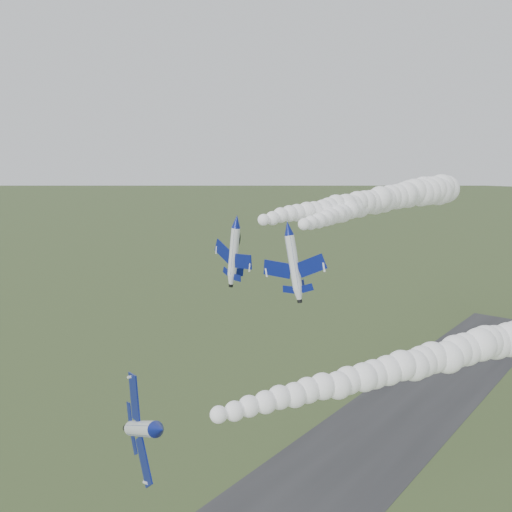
% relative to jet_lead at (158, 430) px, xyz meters
% --- Properties ---
extents(runway, '(24.00, 260.00, 0.04)m').
position_rel_jet_lead_xyz_m(runway, '(-7.35, 38.99, -30.23)').
color(runway, '#2A2A2D').
rests_on(runway, ground).
extents(jet_lead, '(8.22, 13.60, 10.80)m').
position_rel_jet_lead_xyz_m(jet_lead, '(0.00, 0.00, 0.00)').
color(jet_lead, white).
extents(smoke_trail_jet_lead, '(27.54, 53.95, 5.04)m').
position_rel_jet_lead_xyz_m(smoke_trail_jet_lead, '(14.02, 28.96, 1.29)').
color(smoke_trail_jet_lead, white).
extents(jet_pair_left, '(9.47, 11.18, 3.02)m').
position_rel_jet_lead_xyz_m(jet_pair_left, '(-14.93, 29.99, 16.15)').
color(jet_pair_left, white).
extents(smoke_trail_jet_pair_left, '(19.95, 54.70, 5.74)m').
position_rel_jet_lead_xyz_m(smoke_trail_jet_pair_left, '(-7.90, 58.86, 17.53)').
color(smoke_trail_jet_pair_left, white).
extents(jet_pair_right, '(9.62, 11.59, 3.21)m').
position_rel_jet_lead_xyz_m(jet_pair_right, '(-5.82, 30.19, 15.84)').
color(jet_pair_right, white).
extents(smoke_trail_jet_pair_right, '(14.99, 70.42, 5.51)m').
position_rel_jet_lead_xyz_m(smoke_trail_jet_pair_right, '(-9.63, 67.56, 16.90)').
color(smoke_trail_jet_pair_right, white).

